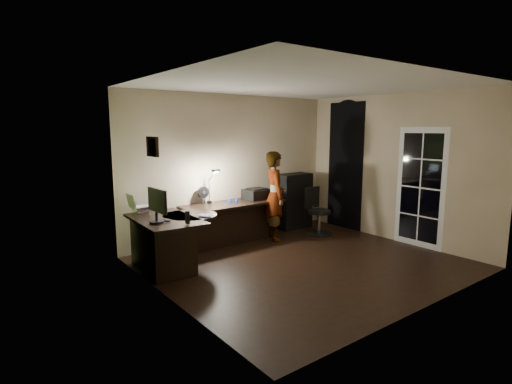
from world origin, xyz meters
TOP-DOWN VIEW (x-y plane):
  - floor at (0.00, 0.00)m, footprint 4.50×4.00m
  - ceiling at (0.00, 0.00)m, footprint 4.50×4.00m
  - wall_back at (0.00, 2.00)m, footprint 4.50×0.01m
  - wall_front at (0.00, -2.00)m, footprint 4.50×0.01m
  - wall_left at (-2.25, 0.00)m, footprint 0.01×4.00m
  - wall_right at (2.25, 0.00)m, footprint 0.01×4.00m
  - green_wall_overlay at (-2.24, 0.00)m, footprint 0.00×4.00m
  - arched_doorway at (2.24, 1.15)m, footprint 0.01×0.90m
  - french_door at (2.24, -0.55)m, footprint 0.02×0.92m
  - framed_picture at (-2.22, 0.45)m, footprint 0.04×0.30m
  - desk_left at (-1.83, 1.04)m, footprint 0.88×1.37m
  - desk_right at (-0.23, 1.63)m, footprint 1.97×0.73m
  - cabinet at (1.38, 1.78)m, footprint 0.78×0.41m
  - laptop_stand at (-1.97, 1.63)m, footprint 0.23×0.20m
  - laptop at (-1.97, 1.63)m, footprint 0.32×0.31m
  - monitor at (-2.04, 0.85)m, footprint 0.13×0.52m
  - mouse at (-1.30, 0.60)m, footprint 0.07×0.09m
  - phone at (-1.86, 0.88)m, footprint 0.08×0.14m
  - pen at (-1.93, 0.78)m, footprint 0.09×0.11m
  - speaker at (-1.73, 0.51)m, footprint 0.07×0.07m
  - notepad at (-1.29, 0.81)m, footprint 0.22×0.25m
  - desk_fan at (-0.71, 1.88)m, footprint 0.21×0.12m
  - headphones at (-0.24, 1.65)m, footprint 0.20×0.12m
  - printer at (0.36, 1.70)m, footprint 0.50×0.40m
  - desk_lamp at (-0.61, 1.83)m, footprint 0.28×0.35m
  - office_chair at (1.42, 1.06)m, footprint 0.53×0.53m
  - person at (0.49, 1.32)m, footprint 0.60×0.70m

SIDE VIEW (x-z plane):
  - floor at x=0.00m, z-range -0.01..0.00m
  - desk_right at x=-0.23m, z-range 0.00..0.73m
  - desk_left at x=-1.83m, z-range 0.00..0.77m
  - office_chair at x=1.42m, z-range 0.00..0.92m
  - cabinet at x=1.38m, z-range 0.00..1.14m
  - headphones at x=-0.24m, z-range 0.73..0.81m
  - phone at x=-1.86m, z-range 0.78..0.79m
  - pen at x=-1.93m, z-range 0.78..0.79m
  - notepad at x=-1.29m, z-range 0.78..0.79m
  - mouse at x=-1.30m, z-range 0.78..0.81m
  - laptop_stand at x=-1.97m, z-range 0.78..0.87m
  - person at x=0.49m, z-range 0.00..1.66m
  - printer at x=0.36m, z-range 0.73..0.94m
  - speaker at x=-1.73m, z-range 0.78..0.96m
  - desk_fan at x=-0.71m, z-range 0.73..1.05m
  - monitor at x=-2.04m, z-range 0.78..1.12m
  - laptop at x=-1.97m, z-range 0.87..1.08m
  - french_door at x=2.24m, z-range 0.00..2.10m
  - desk_lamp at x=-0.61m, z-range 0.73..1.41m
  - arched_doorway at x=2.24m, z-range 0.00..2.60m
  - wall_back at x=0.00m, z-range 0.00..2.70m
  - wall_front at x=0.00m, z-range 0.00..2.70m
  - wall_left at x=-2.25m, z-range 0.00..2.70m
  - wall_right at x=2.25m, z-range 0.00..2.70m
  - green_wall_overlay at x=-2.24m, z-range 0.00..2.70m
  - framed_picture at x=-2.22m, z-range 1.73..1.98m
  - ceiling at x=0.00m, z-range 2.70..2.71m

